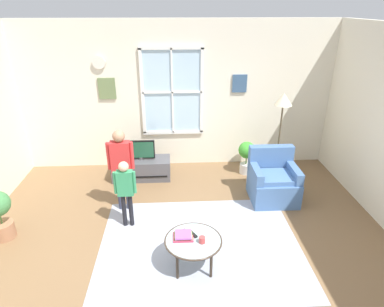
% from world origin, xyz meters
% --- Properties ---
extents(ground_plane, '(6.63, 5.87, 0.02)m').
position_xyz_m(ground_plane, '(0.00, 0.00, -0.01)').
color(ground_plane, brown).
extents(back_wall, '(6.03, 0.17, 2.85)m').
position_xyz_m(back_wall, '(-0.01, 2.69, 1.43)').
color(back_wall, silver).
rests_on(back_wall, ground_plane).
extents(area_rug, '(2.78, 2.22, 0.01)m').
position_xyz_m(area_rug, '(0.23, 0.01, 0.00)').
color(area_rug, '#999EAD').
rests_on(area_rug, ground_plane).
extents(tv_stand, '(1.10, 0.47, 0.39)m').
position_xyz_m(tv_stand, '(-0.73, 2.04, 0.20)').
color(tv_stand, '#4C4C51').
rests_on(tv_stand, ground_plane).
extents(television, '(0.54, 0.08, 0.38)m').
position_xyz_m(television, '(-0.73, 2.04, 0.59)').
color(television, '#4C4C4C').
rests_on(television, tv_stand).
extents(armchair, '(0.76, 0.74, 0.87)m').
position_xyz_m(armchair, '(1.57, 1.17, 0.33)').
color(armchair, '#476B9E').
rests_on(armchair, ground_plane).
extents(coffee_table, '(0.73, 0.73, 0.41)m').
position_xyz_m(coffee_table, '(0.12, -0.38, 0.38)').
color(coffee_table, '#99B2B7').
rests_on(coffee_table, ground_plane).
extents(book_stack, '(0.25, 0.20, 0.06)m').
position_xyz_m(book_stack, '(-0.01, -0.33, 0.44)').
color(book_stack, '#C43C58').
rests_on(book_stack, coffee_table).
extents(cup, '(0.08, 0.08, 0.08)m').
position_xyz_m(cup, '(0.22, -0.44, 0.45)').
color(cup, '#BF3F3F').
rests_on(cup, coffee_table).
extents(remote_near_books, '(0.08, 0.15, 0.02)m').
position_xyz_m(remote_near_books, '(0.02, -0.25, 0.42)').
color(remote_near_books, black).
rests_on(remote_near_books, coffee_table).
extents(remote_near_cup, '(0.11, 0.14, 0.02)m').
position_xyz_m(remote_near_cup, '(0.12, -0.29, 0.42)').
color(remote_near_cup, black).
rests_on(remote_near_cup, coffee_table).
extents(person_red_shirt, '(0.41, 0.19, 1.37)m').
position_xyz_m(person_red_shirt, '(-0.92, 0.99, 0.86)').
color(person_red_shirt, '#333851').
rests_on(person_red_shirt, ground_plane).
extents(person_green_shirt, '(0.32, 0.15, 1.07)m').
position_xyz_m(person_green_shirt, '(-0.81, 0.53, 0.67)').
color(person_green_shirt, black).
rests_on(person_green_shirt, ground_plane).
extents(potted_plant_by_window, '(0.33, 0.33, 0.66)m').
position_xyz_m(potted_plant_by_window, '(1.31, 2.12, 0.40)').
color(potted_plant_by_window, silver).
rests_on(potted_plant_by_window, ground_plane).
extents(floor_lamp, '(0.32, 0.32, 1.66)m').
position_xyz_m(floor_lamp, '(1.86, 1.94, 1.38)').
color(floor_lamp, black).
rests_on(floor_lamp, ground_plane).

